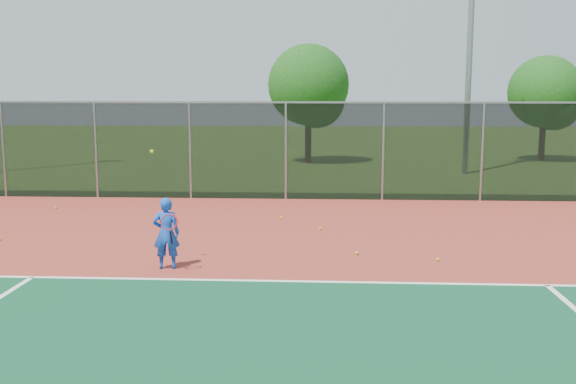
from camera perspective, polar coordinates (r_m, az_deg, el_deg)
name	(u,v)px	position (r m, az deg, el deg)	size (l,w,h in m)	color
ground	(467,355)	(8.64, 15.65, -13.77)	(120.00, 120.00, 0.00)	#355E1B
court_apron	(439,303)	(10.47, 13.29, -9.60)	(30.00, 20.00, 0.02)	#9C3627
fence_back	(383,150)	(19.95, 8.45, 3.70)	(30.00, 0.06, 3.03)	black
tennis_player	(166,233)	(12.16, -10.77, -3.60)	(0.59, 0.61, 2.23)	blue
practice_ball_0	(0,239)	(15.75, -24.25, -3.83)	(0.07, 0.07, 0.07)	#AEC917
practice_ball_1	(357,253)	(13.18, 6.14, -5.43)	(0.07, 0.07, 0.07)	#AEC917
practice_ball_2	(281,218)	(16.81, -0.59, -2.31)	(0.07, 0.07, 0.07)	#AEC917
practice_ball_3	(320,228)	(15.51, 2.90, -3.25)	(0.07, 0.07, 0.07)	#AEC917
practice_ball_4	(438,259)	(12.95, 13.18, -5.85)	(0.07, 0.07, 0.07)	#AEC917
practice_ball_6	(56,207)	(19.54, -19.93, -1.28)	(0.07, 0.07, 0.07)	#AEC917
tree_back_left	(310,89)	(30.69, 2.00, 9.17)	(3.84, 3.84, 5.64)	#362213
tree_back_mid	(547,95)	(33.92, 22.05, 7.98)	(3.51, 3.51, 5.15)	#362213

